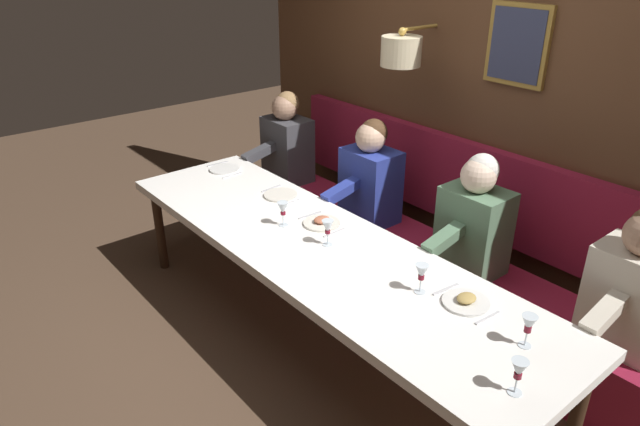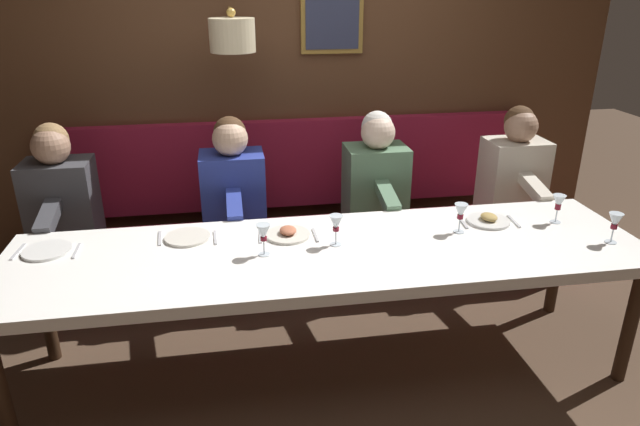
% 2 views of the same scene
% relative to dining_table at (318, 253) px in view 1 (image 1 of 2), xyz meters
% --- Properties ---
extents(ground_plane, '(12.00, 12.00, 0.00)m').
position_rel_dining_table_xyz_m(ground_plane, '(0.00, 0.00, -0.68)').
color(ground_plane, '#4C3828').
extents(dining_table, '(0.90, 3.27, 0.74)m').
position_rel_dining_table_xyz_m(dining_table, '(0.00, 0.00, 0.00)').
color(dining_table, white).
rests_on(dining_table, ground_plane).
extents(banquette_bench, '(0.52, 3.47, 0.45)m').
position_rel_dining_table_xyz_m(banquette_bench, '(0.89, 0.00, -0.46)').
color(banquette_bench, maroon).
rests_on(banquette_bench, ground_plane).
extents(back_wall_panel, '(0.59, 4.67, 2.90)m').
position_rel_dining_table_xyz_m(back_wall_panel, '(1.46, 0.00, 0.68)').
color(back_wall_panel, '#51331E').
rests_on(back_wall_panel, ground_plane).
extents(diner_nearest, '(0.60, 0.40, 0.79)m').
position_rel_dining_table_xyz_m(diner_nearest, '(0.88, -1.45, 0.13)').
color(diner_nearest, beige).
rests_on(diner_nearest, banquette_bench).
extents(diner_near, '(0.60, 0.40, 0.79)m').
position_rel_dining_table_xyz_m(diner_near, '(0.88, -0.47, 0.13)').
color(diner_near, '#567A5B').
rests_on(diner_near, banquette_bench).
extents(diner_middle, '(0.60, 0.40, 0.79)m').
position_rel_dining_table_xyz_m(diner_middle, '(0.88, 0.47, 0.13)').
color(diner_middle, '#283893').
rests_on(diner_middle, banquette_bench).
extents(diner_far, '(0.60, 0.40, 0.79)m').
position_rel_dining_table_xyz_m(diner_far, '(0.88, 1.51, 0.13)').
color(diner_far, '#3D3D42').
rests_on(diner_far, banquette_bench).
extents(place_setting_0, '(0.24, 0.31, 0.01)m').
position_rel_dining_table_xyz_m(place_setting_0, '(0.20, 1.41, 0.06)').
color(place_setting_0, white).
rests_on(place_setting_0, dining_table).
extents(place_setting_1, '(0.24, 0.32, 0.05)m').
position_rel_dining_table_xyz_m(place_setting_1, '(0.19, -0.95, 0.07)').
color(place_setting_1, silver).
rests_on(place_setting_1, dining_table).
extents(place_setting_2, '(0.24, 0.31, 0.05)m').
position_rel_dining_table_xyz_m(place_setting_2, '(0.19, 0.19, 0.07)').
color(place_setting_2, silver).
rests_on(place_setting_2, dining_table).
extents(place_setting_3, '(0.24, 0.32, 0.01)m').
position_rel_dining_table_xyz_m(place_setting_3, '(0.25, 0.72, 0.06)').
color(place_setting_3, silver).
rests_on(place_setting_3, dining_table).
extents(wine_glass_0, '(0.07, 0.07, 0.16)m').
position_rel_dining_table_xyz_m(wine_glass_0, '(-0.17, -1.47, 0.17)').
color(wine_glass_0, silver).
rests_on(wine_glass_0, dining_table).
extents(wine_glass_1, '(0.07, 0.07, 0.16)m').
position_rel_dining_table_xyz_m(wine_glass_1, '(0.04, -0.04, 0.17)').
color(wine_glass_1, silver).
rests_on(wine_glass_1, dining_table).
extents(wine_glass_2, '(0.07, 0.07, 0.16)m').
position_rel_dining_table_xyz_m(wine_glass_2, '(-0.01, 0.33, 0.17)').
color(wine_glass_2, silver).
rests_on(wine_glass_2, dining_table).
extents(wine_glass_3, '(0.07, 0.07, 0.16)m').
position_rel_dining_table_xyz_m(wine_glass_3, '(0.13, -1.32, 0.17)').
color(wine_glass_3, silver).
rests_on(wine_glass_3, dining_table).
extents(wine_glass_4, '(0.07, 0.07, 0.16)m').
position_rel_dining_table_xyz_m(wine_glass_4, '(0.09, -0.73, 0.17)').
color(wine_glass_4, silver).
rests_on(wine_glass_4, dining_table).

